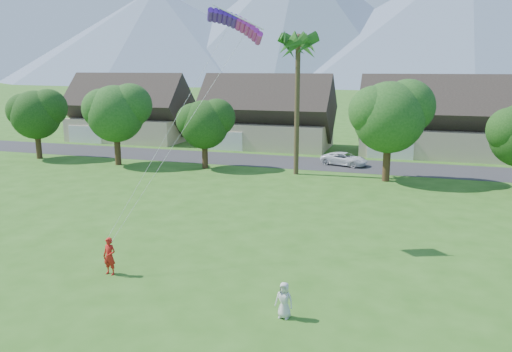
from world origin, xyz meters
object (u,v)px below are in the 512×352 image
at_px(kite_flyer, 109,256).
at_px(parafoil_kite, 237,23).
at_px(watcher, 284,300).
at_px(parked_car, 344,159).

xyz_separation_m(kite_flyer, parafoil_kite, (4.01, 6.77, 10.96)).
relative_size(watcher, parked_car, 0.32).
relative_size(kite_flyer, parafoil_kite, 0.55).
xyz_separation_m(watcher, parafoil_kite, (-4.84, 8.35, 11.13)).
xyz_separation_m(kite_flyer, watcher, (8.85, -1.58, -0.17)).
bearing_deg(parked_car, watcher, -161.06).
height_order(watcher, parafoil_kite, parafoil_kite).
bearing_deg(watcher, parafoil_kite, 125.52).
height_order(parked_car, parafoil_kite, parafoil_kite).
distance_m(kite_flyer, watcher, 8.99).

